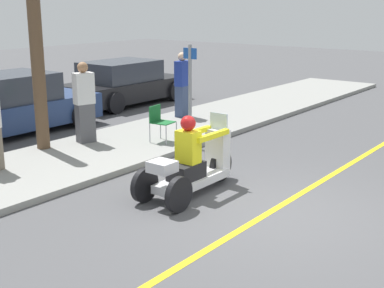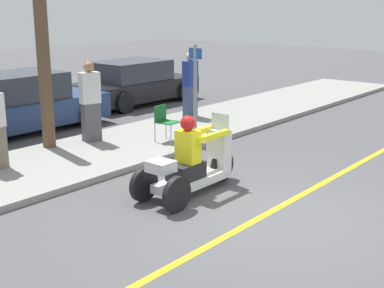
{
  "view_description": "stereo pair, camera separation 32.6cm",
  "coord_description": "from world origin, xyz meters",
  "px_view_note": "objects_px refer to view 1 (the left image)",
  "views": [
    {
      "loc": [
        -6.95,
        -3.84,
        3.2
      ],
      "look_at": [
        -0.03,
        1.51,
        0.88
      ],
      "focal_mm": 50.0,
      "sensor_mm": 36.0,
      "label": 1
    },
    {
      "loc": [
        -6.74,
        -4.09,
        3.2
      ],
      "look_at": [
        -0.03,
        1.51,
        0.88
      ],
      "focal_mm": 50.0,
      "sensor_mm": 36.0,
      "label": 2
    }
  ],
  "objects_px": {
    "parked_car_lot_center": "(124,83)",
    "motorcycle_trike": "(192,166)",
    "folding_chair_set_back": "(159,120)",
    "tree_trunk": "(38,72)",
    "spectator_far_back": "(182,86)",
    "spectator_mid_group": "(84,104)",
    "parked_car_lot_far": "(10,105)",
    "street_sign": "(190,90)"
  },
  "relations": [
    {
      "from": "parked_car_lot_center",
      "to": "motorcycle_trike",
      "type": "bearing_deg",
      "value": -127.65
    },
    {
      "from": "folding_chair_set_back",
      "to": "tree_trunk",
      "type": "relative_size",
      "value": 0.25
    },
    {
      "from": "spectator_far_back",
      "to": "folding_chair_set_back",
      "type": "relative_size",
      "value": 2.17
    },
    {
      "from": "spectator_mid_group",
      "to": "spectator_far_back",
      "type": "relative_size",
      "value": 1.02
    },
    {
      "from": "parked_car_lot_far",
      "to": "street_sign",
      "type": "relative_size",
      "value": 1.99
    },
    {
      "from": "folding_chair_set_back",
      "to": "tree_trunk",
      "type": "distance_m",
      "value": 2.82
    },
    {
      "from": "spectator_mid_group",
      "to": "parked_car_lot_far",
      "type": "distance_m",
      "value": 2.6
    },
    {
      "from": "motorcycle_trike",
      "to": "spectator_mid_group",
      "type": "bearing_deg",
      "value": 75.97
    },
    {
      "from": "motorcycle_trike",
      "to": "street_sign",
      "type": "distance_m",
      "value": 3.22
    },
    {
      "from": "spectator_far_back",
      "to": "parked_car_lot_center",
      "type": "height_order",
      "value": "spectator_far_back"
    },
    {
      "from": "spectator_far_back",
      "to": "parked_car_lot_far",
      "type": "xyz_separation_m",
      "value": [
        -3.77,
        2.54,
        -0.27
      ]
    },
    {
      "from": "spectator_far_back",
      "to": "parked_car_lot_far",
      "type": "distance_m",
      "value": 4.56
    },
    {
      "from": "parked_car_lot_far",
      "to": "street_sign",
      "type": "xyz_separation_m",
      "value": [
        1.7,
        -4.43,
        0.61
      ]
    },
    {
      "from": "tree_trunk",
      "to": "street_sign",
      "type": "xyz_separation_m",
      "value": [
        2.41,
        -2.19,
        -0.46
      ]
    },
    {
      "from": "motorcycle_trike",
      "to": "parked_car_lot_far",
      "type": "height_order",
      "value": "parked_car_lot_far"
    },
    {
      "from": "motorcycle_trike",
      "to": "folding_chair_set_back",
      "type": "bearing_deg",
      "value": 51.1
    },
    {
      "from": "parked_car_lot_center",
      "to": "street_sign",
      "type": "bearing_deg",
      "value": -120.34
    },
    {
      "from": "spectator_far_back",
      "to": "tree_trunk",
      "type": "bearing_deg",
      "value": 176.12
    },
    {
      "from": "tree_trunk",
      "to": "motorcycle_trike",
      "type": "bearing_deg",
      "value": -90.3
    },
    {
      "from": "parked_car_lot_center",
      "to": "tree_trunk",
      "type": "xyz_separation_m",
      "value": [
        -5.33,
        -2.81,
        1.11
      ]
    },
    {
      "from": "folding_chair_set_back",
      "to": "parked_car_lot_far",
      "type": "height_order",
      "value": "parked_car_lot_far"
    },
    {
      "from": "parked_car_lot_center",
      "to": "tree_trunk",
      "type": "bearing_deg",
      "value": -152.22
    },
    {
      "from": "motorcycle_trike",
      "to": "folding_chair_set_back",
      "type": "distance_m",
      "value": 3.24
    },
    {
      "from": "parked_car_lot_far",
      "to": "parked_car_lot_center",
      "type": "height_order",
      "value": "parked_car_lot_far"
    },
    {
      "from": "parked_car_lot_far",
      "to": "street_sign",
      "type": "distance_m",
      "value": 4.78
    },
    {
      "from": "spectator_mid_group",
      "to": "folding_chair_set_back",
      "type": "distance_m",
      "value": 1.72
    },
    {
      "from": "motorcycle_trike",
      "to": "parked_car_lot_far",
      "type": "distance_m",
      "value": 6.41
    },
    {
      "from": "parked_car_lot_center",
      "to": "tree_trunk",
      "type": "relative_size",
      "value": 1.29
    },
    {
      "from": "spectator_mid_group",
      "to": "folding_chair_set_back",
      "type": "xyz_separation_m",
      "value": [
        1.08,
        -1.28,
        -0.37
      ]
    },
    {
      "from": "spectator_far_back",
      "to": "street_sign",
      "type": "height_order",
      "value": "street_sign"
    },
    {
      "from": "street_sign",
      "to": "motorcycle_trike",
      "type": "bearing_deg",
      "value": -141.37
    },
    {
      "from": "spectator_mid_group",
      "to": "parked_car_lot_far",
      "type": "height_order",
      "value": "spectator_mid_group"
    },
    {
      "from": "motorcycle_trike",
      "to": "folding_chair_set_back",
      "type": "relative_size",
      "value": 2.75
    },
    {
      "from": "motorcycle_trike",
      "to": "parked_car_lot_center",
      "type": "distance_m",
      "value": 8.77
    },
    {
      "from": "parked_car_lot_center",
      "to": "street_sign",
      "type": "xyz_separation_m",
      "value": [
        -2.93,
        -5.0,
        0.65
      ]
    },
    {
      "from": "parked_car_lot_center",
      "to": "spectator_mid_group",
      "type": "bearing_deg",
      "value": -144.48
    },
    {
      "from": "motorcycle_trike",
      "to": "folding_chair_set_back",
      "type": "xyz_separation_m",
      "value": [
        2.03,
        2.52,
        0.13
      ]
    },
    {
      "from": "motorcycle_trike",
      "to": "tree_trunk",
      "type": "relative_size",
      "value": 0.68
    },
    {
      "from": "spectator_mid_group",
      "to": "tree_trunk",
      "type": "distance_m",
      "value": 1.26
    },
    {
      "from": "folding_chair_set_back",
      "to": "street_sign",
      "type": "relative_size",
      "value": 0.37
    },
    {
      "from": "spectator_mid_group",
      "to": "folding_chair_set_back",
      "type": "relative_size",
      "value": 2.22
    },
    {
      "from": "spectator_far_back",
      "to": "folding_chair_set_back",
      "type": "height_order",
      "value": "spectator_far_back"
    }
  ]
}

